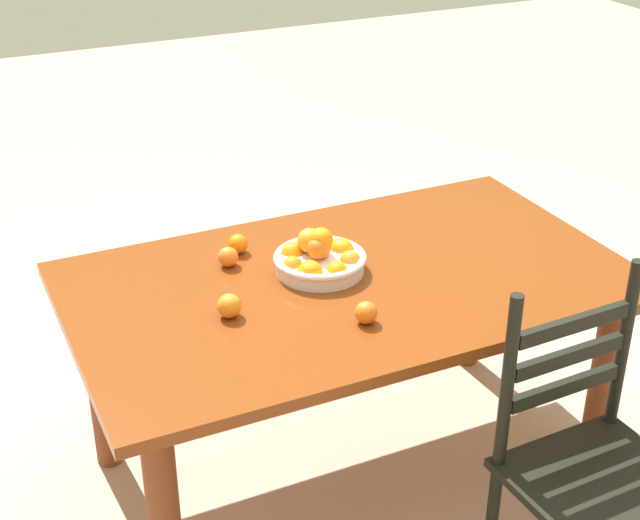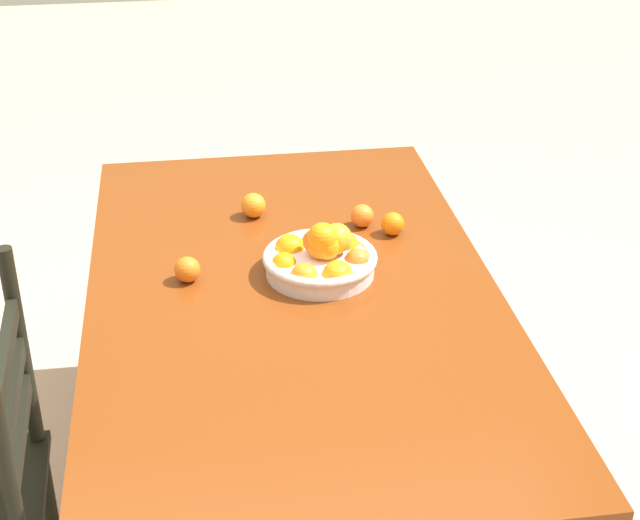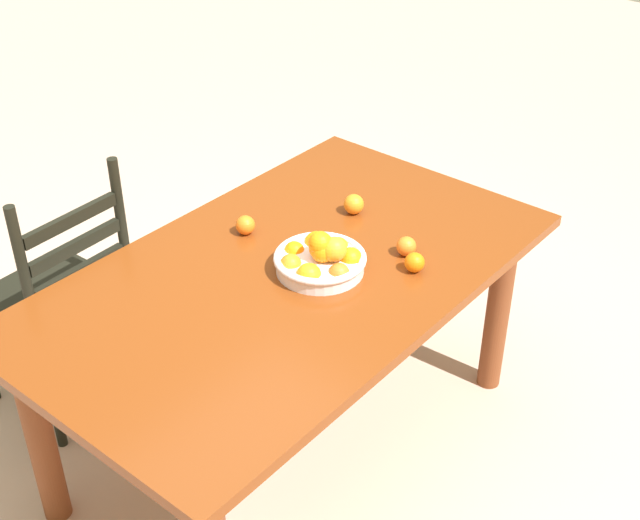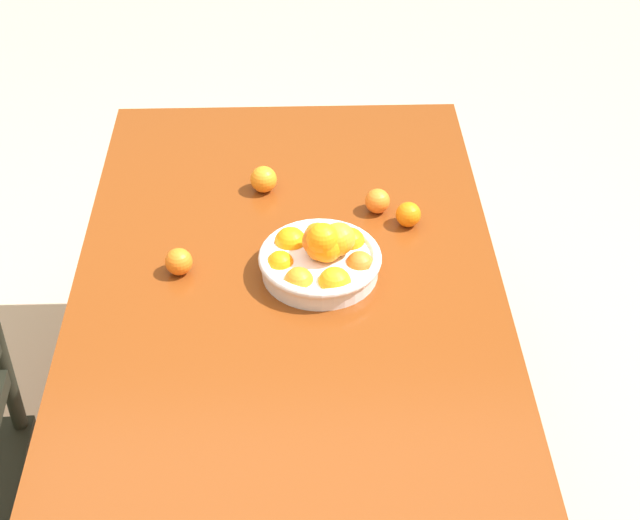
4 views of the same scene
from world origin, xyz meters
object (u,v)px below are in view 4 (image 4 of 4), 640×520
at_px(fruit_bowl, 322,257).
at_px(orange_loose_1, 179,262).
at_px(dining_table, 289,327).
at_px(orange_loose_3, 264,179).
at_px(orange_loose_0, 377,201).
at_px(orange_loose_2, 408,214).

xyz_separation_m(fruit_bowl, orange_loose_1, (0.01, 0.34, -0.02)).
height_order(dining_table, orange_loose_3, orange_loose_3).
xyz_separation_m(fruit_bowl, orange_loose_3, (0.35, 0.14, -0.01)).
bearing_deg(orange_loose_0, orange_loose_3, 70.57).
bearing_deg(orange_loose_1, fruit_bowl, -91.84).
xyz_separation_m(dining_table, orange_loose_0, (0.32, -0.23, 0.15)).
relative_size(fruit_bowl, orange_loose_0, 4.55).
xyz_separation_m(dining_table, fruit_bowl, (0.07, -0.08, 0.16)).
relative_size(orange_loose_1, orange_loose_3, 0.93).
height_order(orange_loose_2, orange_loose_3, orange_loose_3).
height_order(dining_table, orange_loose_1, orange_loose_1).
xyz_separation_m(dining_table, orange_loose_2, (0.26, -0.31, 0.14)).
bearing_deg(orange_loose_3, dining_table, -171.53).
bearing_deg(orange_loose_2, orange_loose_0, 50.46).
relative_size(orange_loose_1, orange_loose_2, 1.02).
bearing_deg(fruit_bowl, dining_table, 129.98).
relative_size(orange_loose_0, orange_loose_1, 0.98).
bearing_deg(orange_loose_2, orange_loose_1, 107.25).
height_order(orange_loose_0, orange_loose_3, orange_loose_3).
relative_size(fruit_bowl, orange_loose_1, 4.46).
distance_m(fruit_bowl, orange_loose_0, 0.29).
bearing_deg(orange_loose_3, orange_loose_0, -109.43).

